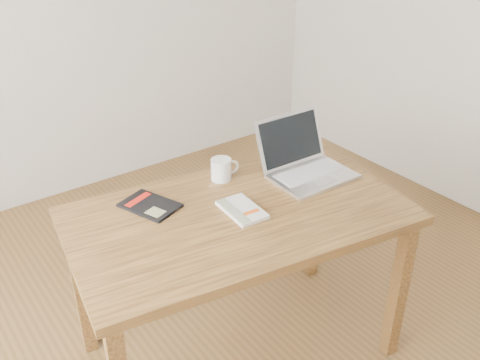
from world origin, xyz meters
TOP-DOWN VIEW (x-y plane):
  - room at (-0.07, 0.00)m, footprint 4.04×4.04m
  - desk at (0.05, 0.12)m, footprint 1.43×0.96m
  - white_guidebook at (0.06, 0.11)m, footprint 0.14×0.21m
  - black_guidebook at (-0.22, 0.36)m, footprint 0.22×0.26m
  - laptop at (0.47, 0.21)m, footprint 0.36×0.34m
  - coffee_mug at (0.15, 0.38)m, footprint 0.13×0.09m

SIDE VIEW (x-z plane):
  - desk at x=0.05m, z-range 0.29..1.04m
  - black_guidebook at x=-0.22m, z-range 0.75..0.76m
  - white_guidebook at x=0.06m, z-range 0.75..0.77m
  - coffee_mug at x=0.15m, z-range 0.75..0.85m
  - laptop at x=0.47m, z-range 0.68..0.92m
  - room at x=-0.07m, z-range 0.01..2.71m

